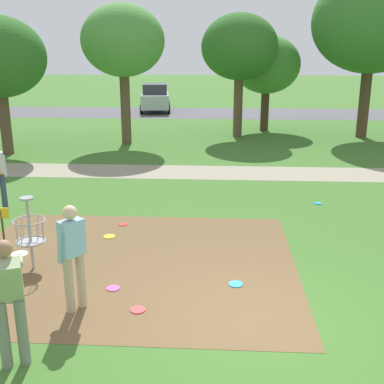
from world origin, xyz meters
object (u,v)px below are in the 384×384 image
(tree_mid_right, at_px, (240,48))
(disc_golf_basket, at_px, (27,230))
(frisbee_mid_grass, at_px, (123,224))
(tree_mid_center, at_px, (123,42))
(frisbee_scattered_a, at_px, (113,288))
(parked_car_leftmost, at_px, (155,98))
(frisbee_by_tee, at_px, (109,237))
(frisbee_scattered_b, at_px, (318,203))
(player_waiting_left, at_px, (9,296))
(player_throwing, at_px, (73,252))
(frisbee_far_left, at_px, (236,284))
(tree_mid_left, at_px, (372,22))
(frisbee_far_right, at_px, (138,310))
(tree_near_right, at_px, (267,65))

(tree_mid_right, bearing_deg, disc_golf_basket, -106.29)
(frisbee_mid_grass, height_order, tree_mid_center, tree_mid_center)
(frisbee_scattered_a, relative_size, parked_car_leftmost, 0.05)
(frisbee_mid_grass, bearing_deg, disc_golf_basket, -117.75)
(frisbee_by_tee, distance_m, frisbee_scattered_b, 5.69)
(frisbee_scattered_b, relative_size, tree_mid_right, 0.04)
(player_waiting_left, bearing_deg, player_throwing, 75.34)
(frisbee_far_left, xyz_separation_m, tree_mid_left, (6.37, 15.34, 5.16))
(frisbee_scattered_a, bearing_deg, frisbee_by_tee, 104.41)
(tree_mid_right, bearing_deg, frisbee_scattered_b, -80.18)
(frisbee_scattered_a, distance_m, tree_mid_center, 14.21)
(disc_golf_basket, height_order, frisbee_scattered_b, disc_golf_basket)
(frisbee_far_right, height_order, frisbee_scattered_b, same)
(frisbee_by_tee, height_order, frisbee_scattered_a, same)
(frisbee_far_right, bearing_deg, frisbee_far_left, 31.52)
(disc_golf_basket, xyz_separation_m, frisbee_by_tee, (1.12, 1.63, -0.74))
(player_throwing, distance_m, frisbee_far_right, 1.36)
(tree_mid_left, bearing_deg, disc_golf_basket, -124.34)
(tree_mid_left, distance_m, parked_car_leftmost, 15.30)
(parked_car_leftmost, bearing_deg, frisbee_far_right, -82.97)
(tree_near_right, bearing_deg, disc_golf_basket, -109.07)
(frisbee_by_tee, bearing_deg, tree_mid_right, 76.33)
(tree_near_right, bearing_deg, tree_mid_right, -127.76)
(disc_golf_basket, xyz_separation_m, frisbee_far_right, (2.26, -1.39, -0.74))
(frisbee_mid_grass, bearing_deg, frisbee_scattered_b, 21.46)
(frisbee_far_right, bearing_deg, tree_mid_center, 101.59)
(parked_car_leftmost, bearing_deg, frisbee_mid_grass, -84.34)
(frisbee_mid_grass, distance_m, tree_mid_center, 11.26)
(tree_near_right, relative_size, parked_car_leftmost, 1.07)
(tree_near_right, height_order, parked_car_leftmost, tree_near_right)
(player_waiting_left, bearing_deg, disc_golf_basket, 108.23)
(frisbee_far_left, relative_size, tree_mid_right, 0.04)
(frisbee_mid_grass, xyz_separation_m, frisbee_far_left, (2.56, -2.83, 0.00))
(player_waiting_left, xyz_separation_m, parked_car_leftmost, (-1.86, 27.32, -0.06))
(player_throwing, xyz_separation_m, frisbee_far_right, (0.97, 0.00, -0.96))
(parked_car_leftmost, bearing_deg, frisbee_far_left, -79.22)
(frisbee_far_right, bearing_deg, player_throwing, -179.85)
(player_waiting_left, relative_size, tree_mid_center, 0.29)
(disc_golf_basket, bearing_deg, player_throwing, -47.10)
(frisbee_far_right, xyz_separation_m, tree_mid_right, (2.06, 16.18, 4.07))
(frisbee_scattered_b, bearing_deg, tree_mid_left, 69.08)
(tree_mid_right, bearing_deg, tree_near_right, 52.24)
(tree_near_right, relative_size, tree_mid_center, 0.81)
(disc_golf_basket, bearing_deg, player_waiting_left, -71.77)
(player_throwing, height_order, tree_near_right, tree_near_right)
(tree_mid_left, height_order, tree_mid_center, tree_mid_left)
(player_throwing, relative_size, parked_car_leftmost, 0.39)
(frisbee_far_right, bearing_deg, tree_near_right, 79.04)
(frisbee_scattered_a, bearing_deg, tree_mid_left, 61.55)
(player_throwing, relative_size, tree_near_right, 0.36)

